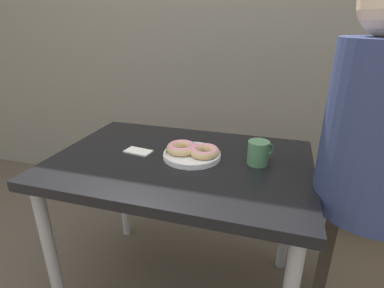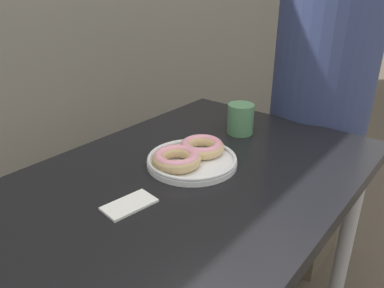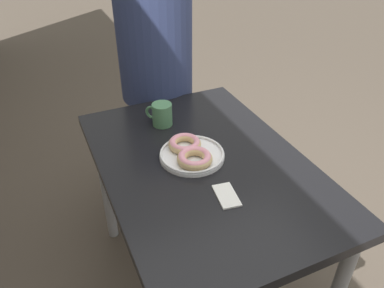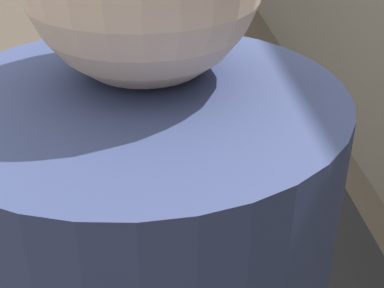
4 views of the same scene
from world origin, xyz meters
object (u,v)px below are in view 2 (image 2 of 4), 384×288
(dining_table, at_px, (190,202))
(napkin, at_px, (129,205))
(donut_plate, at_px, (190,156))
(coffee_mug, at_px, (240,118))
(person_figure, at_px, (322,96))

(dining_table, distance_m, napkin, 0.22)
(dining_table, relative_size, donut_plate, 4.00)
(dining_table, bearing_deg, donut_plate, 38.19)
(coffee_mug, height_order, napkin, coffee_mug)
(donut_plate, distance_m, person_figure, 0.67)
(dining_table, distance_m, person_figure, 0.72)
(napkin, bearing_deg, dining_table, -3.71)
(coffee_mug, distance_m, napkin, 0.51)
(dining_table, xyz_separation_m, napkin, (-0.20, 0.01, 0.09))
(dining_table, relative_size, coffee_mug, 10.42)
(coffee_mug, bearing_deg, napkin, -176.23)
(coffee_mug, bearing_deg, dining_table, -171.54)
(napkin, bearing_deg, person_figure, -5.16)
(donut_plate, height_order, coffee_mug, coffee_mug)
(donut_plate, xyz_separation_m, coffee_mug, (0.27, 0.01, 0.03))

